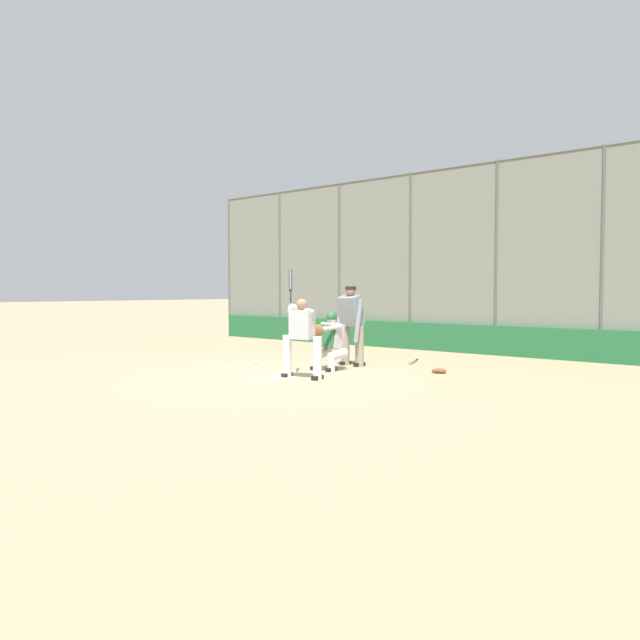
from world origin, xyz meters
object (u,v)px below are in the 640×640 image
(catcher_behind_plate, at_px, (329,340))
(batter_at_plate, at_px, (302,335))
(fielding_glove_on_dirt, at_px, (439,371))
(spare_bat_near_backstop, at_px, (412,362))
(umpire_home, at_px, (351,323))
(baseball_loose, at_px, (256,362))

(catcher_behind_plate, bearing_deg, batter_at_plate, 108.94)
(catcher_behind_plate, distance_m, fielding_glove_on_dirt, 2.31)
(batter_at_plate, bearing_deg, spare_bat_near_backstop, -105.23)
(spare_bat_near_backstop, height_order, fielding_glove_on_dirt, fielding_glove_on_dirt)
(catcher_behind_plate, bearing_deg, spare_bat_near_backstop, -106.52)
(umpire_home, height_order, baseball_loose, umpire_home)
(baseball_loose, bearing_deg, spare_bat_near_backstop, -138.95)
(spare_bat_near_backstop, xyz_separation_m, baseball_loose, (2.65, 2.31, 0.00))
(batter_at_plate, bearing_deg, fielding_glove_on_dirt, -134.95)
(catcher_behind_plate, xyz_separation_m, baseball_loose, (1.98, 0.20, -0.59))
(catcher_behind_plate, xyz_separation_m, umpire_home, (0.10, -0.86, 0.31))
(batter_at_plate, xyz_separation_m, fielding_glove_on_dirt, (-1.57, -2.31, -0.76))
(umpire_home, relative_size, spare_bat_near_backstop, 2.16)
(spare_bat_near_backstop, bearing_deg, batter_at_plate, -24.35)
(batter_at_plate, bearing_deg, catcher_behind_plate, -83.03)
(batter_at_plate, distance_m, spare_bat_near_backstop, 3.49)
(catcher_behind_plate, relative_size, umpire_home, 0.70)
(catcher_behind_plate, height_order, baseball_loose, catcher_behind_plate)
(umpire_home, bearing_deg, batter_at_plate, 107.08)
(spare_bat_near_backstop, height_order, baseball_loose, baseball_loose)
(baseball_loose, bearing_deg, catcher_behind_plate, -174.24)
(batter_at_plate, relative_size, baseball_loose, 27.96)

